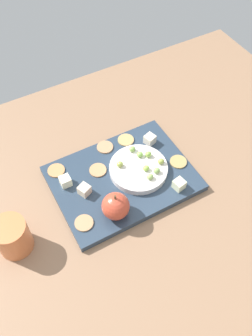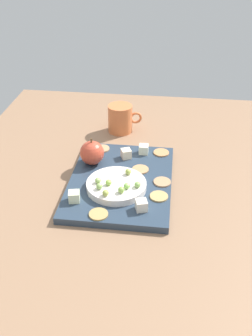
# 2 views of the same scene
# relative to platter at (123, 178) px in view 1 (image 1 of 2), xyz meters

# --- Properties ---
(table) EXTENTS (1.28, 0.92, 0.04)m
(table) POSITION_rel_platter_xyz_m (-0.02, 0.02, -0.03)
(table) COLOR #8A674B
(table) RESTS_ON ground
(platter) EXTENTS (0.36, 0.27, 0.02)m
(platter) POSITION_rel_platter_xyz_m (0.00, 0.00, 0.00)
(platter) COLOR #2A3A4C
(platter) RESTS_ON table
(serving_dish) EXTENTS (0.15, 0.15, 0.02)m
(serving_dish) POSITION_rel_platter_xyz_m (-0.04, 0.01, 0.02)
(serving_dish) COLOR white
(serving_dish) RESTS_ON platter
(apple_whole) EXTENTS (0.07, 0.07, 0.07)m
(apple_whole) POSITION_rel_platter_xyz_m (0.07, 0.09, 0.04)
(apple_whole) COLOR #BF432D
(apple_whole) RESTS_ON platter
(apple_stem) EXTENTS (0.01, 0.01, 0.01)m
(apple_stem) POSITION_rel_platter_xyz_m (0.07, 0.09, 0.08)
(apple_stem) COLOR brown
(apple_stem) RESTS_ON apple_whole
(cheese_cube_0) EXTENTS (0.03, 0.03, 0.03)m
(cheese_cube_0) POSITION_rel_platter_xyz_m (0.11, -0.00, 0.02)
(cheese_cube_0) COLOR #F9E1BD
(cheese_cube_0) RESTS_ON platter
(cheese_cube_1) EXTENTS (0.03, 0.03, 0.03)m
(cheese_cube_1) POSITION_rel_platter_xyz_m (-0.11, 0.10, 0.02)
(cheese_cube_1) COLOR #EDF2C2
(cheese_cube_1) RESTS_ON platter
(cheese_cube_2) EXTENTS (0.03, 0.03, 0.03)m
(cheese_cube_2) POSITION_rel_platter_xyz_m (-0.12, -0.07, 0.02)
(cheese_cube_2) COLOR #F3E4CB
(cheese_cube_2) RESTS_ON platter
(cheese_cube_3) EXTENTS (0.03, 0.03, 0.03)m
(cheese_cube_3) POSITION_rel_platter_xyz_m (0.14, -0.05, 0.02)
(cheese_cube_3) COLOR #EDEDC9
(cheese_cube_3) RESTS_ON platter
(cracker_0) EXTENTS (0.05, 0.05, 0.00)m
(cracker_0) POSITION_rel_platter_xyz_m (0.15, 0.08, 0.01)
(cracker_0) COLOR tan
(cracker_0) RESTS_ON platter
(cracker_1) EXTENTS (0.05, 0.05, 0.00)m
(cracker_1) POSITION_rel_platter_xyz_m (0.05, -0.05, 0.01)
(cracker_1) COLOR tan
(cracker_1) RESTS_ON platter
(cracker_2) EXTENTS (0.05, 0.05, 0.00)m
(cracker_2) POSITION_rel_platter_xyz_m (-0.00, -0.11, 0.01)
(cracker_2) COLOR tan
(cracker_2) RESTS_ON platter
(cracker_3) EXTENTS (0.05, 0.05, 0.00)m
(cracker_3) POSITION_rel_platter_xyz_m (0.14, -0.10, 0.01)
(cracker_3) COLOR #B87F4E
(cracker_3) RESTS_ON platter
(cracker_4) EXTENTS (0.05, 0.05, 0.00)m
(cracker_4) POSITION_rel_platter_xyz_m (-0.15, 0.03, 0.01)
(cracker_4) COLOR tan
(cracker_4) RESTS_ON platter
(cracker_5) EXTENTS (0.05, 0.05, 0.00)m
(cracker_5) POSITION_rel_platter_xyz_m (-0.07, -0.10, 0.01)
(cracker_5) COLOR tan
(cracker_5) RESTS_ON platter
(grape_0) EXTENTS (0.02, 0.02, 0.02)m
(grape_0) POSITION_rel_platter_xyz_m (-0.00, -0.02, 0.04)
(grape_0) COLOR #9EB14B
(grape_0) RESTS_ON serving_dish
(grape_1) EXTENTS (0.02, 0.02, 0.01)m
(grape_1) POSITION_rel_platter_xyz_m (-0.05, 0.05, 0.03)
(grape_1) COLOR #99BC62
(grape_1) RESTS_ON serving_dish
(grape_2) EXTENTS (0.02, 0.02, 0.02)m
(grape_2) POSITION_rel_platter_xyz_m (-0.08, -0.01, 0.04)
(grape_2) COLOR #8AB64B
(grape_2) RESTS_ON serving_dish
(grape_3) EXTENTS (0.02, 0.02, 0.01)m
(grape_3) POSITION_rel_platter_xyz_m (-0.06, -0.05, 0.03)
(grape_3) COLOR #89B458
(grape_3) RESTS_ON serving_dish
(grape_4) EXTENTS (0.02, 0.02, 0.02)m
(grape_4) POSITION_rel_platter_xyz_m (-0.08, 0.04, 0.04)
(grape_4) COLOR #8CB45C
(grape_4) RESTS_ON serving_dish
(grape_5) EXTENTS (0.02, 0.02, 0.02)m
(grape_5) POSITION_rel_platter_xyz_m (-0.10, 0.02, 0.04)
(grape_5) COLOR #9FAF4C
(grape_5) RESTS_ON serving_dish
(grape_6) EXTENTS (0.02, 0.02, 0.01)m
(grape_6) POSITION_rel_platter_xyz_m (-0.07, -0.02, 0.03)
(grape_6) COLOR #8BC256
(grape_6) RESTS_ON serving_dish
(grape_7) EXTENTS (0.02, 0.02, 0.01)m
(grape_7) POSITION_rel_platter_xyz_m (-0.06, 0.02, 0.03)
(grape_7) COLOR #98C34C
(grape_7) RESTS_ON serving_dish
(cup) EXTENTS (0.08, 0.11, 0.09)m
(cup) POSITION_rel_platter_xyz_m (0.30, 0.04, 0.04)
(cup) COLOR #D8703E
(cup) RESTS_ON table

